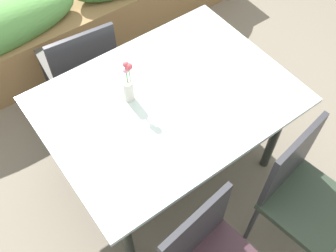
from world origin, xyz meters
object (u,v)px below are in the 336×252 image
Objects in this scene: dining_table at (168,106)px; flower_vase at (128,86)px; planter_box at (79,16)px; chair_far_side at (80,62)px; chair_near_right at (302,192)px.

dining_table is 4.97× the size of flower_vase.
flower_vase reaches higher than planter_box.
chair_far_side reaches higher than dining_table.
flower_vase is 0.08× the size of planter_box.
dining_table is 0.89m from chair_near_right.
chair_far_side is 1.72m from chair_near_right.
flower_vase reaches higher than chair_near_right.
flower_vase reaches higher than dining_table.
dining_table is at bearing -72.07° from chair_far_side.
dining_table is 1.63× the size of chair_far_side.
flower_vase is at bearing -103.20° from planter_box.
dining_table is at bearing -35.72° from flower_vase.
chair_near_right is (0.49, -1.65, 0.05)m from chair_far_side.
dining_table is 1.51m from planter_box.
chair_far_side is 0.26× the size of planter_box.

